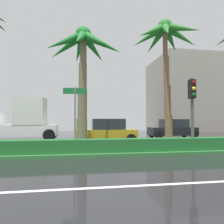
{
  "coord_description": "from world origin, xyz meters",
  "views": [
    {
      "loc": [
        -0.2,
        -3.07,
        1.62
      ],
      "look_at": [
        1.83,
        9.7,
        2.13
      ],
      "focal_mm": 33.58,
      "sensor_mm": 36.0,
      "label": 1
    }
  ],
  "objects_px": {
    "palm_tree_centre_left": "(83,54)",
    "traffic_signal_median_right": "(192,100)",
    "car_in_traffic_third": "(173,129)",
    "street_name_sign": "(75,110)",
    "box_truck_lead": "(18,121)",
    "palm_tree_centre": "(165,43)",
    "car_in_traffic_second": "(106,131)"
  },
  "relations": [
    {
      "from": "palm_tree_centre_left",
      "to": "car_in_traffic_third",
      "type": "xyz_separation_m",
      "value": [
        8.38,
        6.62,
        -4.47
      ]
    },
    {
      "from": "traffic_signal_median_right",
      "to": "palm_tree_centre_left",
      "type": "bearing_deg",
      "value": 160.01
    },
    {
      "from": "palm_tree_centre_left",
      "to": "car_in_traffic_third",
      "type": "distance_m",
      "value": 11.58
    },
    {
      "from": "palm_tree_centre_left",
      "to": "street_name_sign",
      "type": "height_order",
      "value": "palm_tree_centre_left"
    },
    {
      "from": "palm_tree_centre_left",
      "to": "palm_tree_centre",
      "type": "distance_m",
      "value": 5.04
    },
    {
      "from": "palm_tree_centre_left",
      "to": "box_truck_lead",
      "type": "height_order",
      "value": "palm_tree_centre_left"
    },
    {
      "from": "palm_tree_centre",
      "to": "street_name_sign",
      "type": "bearing_deg",
      "value": -158.91
    },
    {
      "from": "traffic_signal_median_right",
      "to": "street_name_sign",
      "type": "relative_size",
      "value": 1.2
    },
    {
      "from": "street_name_sign",
      "to": "palm_tree_centre",
      "type": "bearing_deg",
      "value": 21.09
    },
    {
      "from": "box_truck_lead",
      "to": "car_in_traffic_third",
      "type": "height_order",
      "value": "box_truck_lead"
    },
    {
      "from": "palm_tree_centre_left",
      "to": "box_truck_lead",
      "type": "bearing_deg",
      "value": 128.34
    },
    {
      "from": "palm_tree_centre",
      "to": "box_truck_lead",
      "type": "height_order",
      "value": "palm_tree_centre"
    },
    {
      "from": "traffic_signal_median_right",
      "to": "car_in_traffic_third",
      "type": "height_order",
      "value": "traffic_signal_median_right"
    },
    {
      "from": "box_truck_lead",
      "to": "street_name_sign",
      "type": "bearing_deg",
      "value": 119.52
    },
    {
      "from": "palm_tree_centre_left",
      "to": "traffic_signal_median_right",
      "type": "height_order",
      "value": "palm_tree_centre_left"
    },
    {
      "from": "car_in_traffic_second",
      "to": "car_in_traffic_third",
      "type": "xyz_separation_m",
      "value": [
        6.62,
        3.31,
        0.0
      ]
    },
    {
      "from": "street_name_sign",
      "to": "car_in_traffic_third",
      "type": "bearing_deg",
      "value": 44.13
    },
    {
      "from": "box_truck_lead",
      "to": "car_in_traffic_third",
      "type": "relative_size",
      "value": 1.49
    },
    {
      "from": "palm_tree_centre",
      "to": "box_truck_lead",
      "type": "bearing_deg",
      "value": 147.87
    },
    {
      "from": "street_name_sign",
      "to": "car_in_traffic_third",
      "type": "distance_m",
      "value": 12.28
    },
    {
      "from": "palm_tree_centre_left",
      "to": "palm_tree_centre",
      "type": "xyz_separation_m",
      "value": [
        4.93,
        0.17,
        1.02
      ]
    },
    {
      "from": "palm_tree_centre_left",
      "to": "traffic_signal_median_right",
      "type": "distance_m",
      "value": 6.34
    },
    {
      "from": "traffic_signal_median_right",
      "to": "car_in_traffic_second",
      "type": "bearing_deg",
      "value": 124.64
    },
    {
      "from": "street_name_sign",
      "to": "car_in_traffic_second",
      "type": "relative_size",
      "value": 0.7
    },
    {
      "from": "traffic_signal_median_right",
      "to": "box_truck_lead",
      "type": "distance_m",
      "value": 13.54
    },
    {
      "from": "car_in_traffic_third",
      "to": "street_name_sign",
      "type": "bearing_deg",
      "value": 44.13
    },
    {
      "from": "car_in_traffic_third",
      "to": "box_truck_lead",
      "type": "bearing_deg",
      "value": 0.58
    },
    {
      "from": "palm_tree_centre_left",
      "to": "traffic_signal_median_right",
      "type": "xyz_separation_m",
      "value": [
        5.4,
        -1.96,
        -2.67
      ]
    },
    {
      "from": "palm_tree_centre",
      "to": "car_in_traffic_third",
      "type": "distance_m",
      "value": 9.15
    },
    {
      "from": "box_truck_lead",
      "to": "car_in_traffic_second",
      "type": "bearing_deg",
      "value": 155.24
    },
    {
      "from": "palm_tree_centre",
      "to": "traffic_signal_median_right",
      "type": "bearing_deg",
      "value": -77.61
    },
    {
      "from": "box_truck_lead",
      "to": "car_in_traffic_third",
      "type": "bearing_deg",
      "value": -179.42
    }
  ]
}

